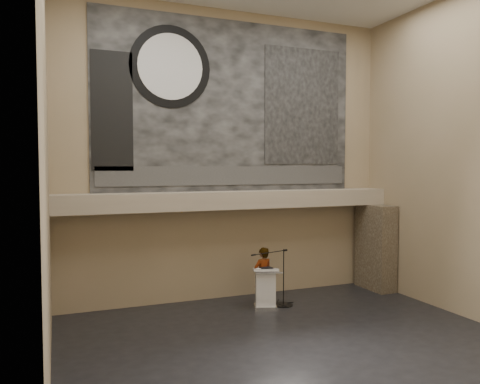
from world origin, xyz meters
name	(u,v)px	position (x,y,z in m)	size (l,w,h in m)	color
floor	(293,343)	(0.00, 0.00, 0.00)	(10.00, 10.00, 0.00)	black
wall_back	(230,155)	(0.00, 4.00, 4.25)	(10.00, 0.02, 8.50)	#887656
wall_front	(432,142)	(0.00, -4.00, 4.25)	(10.00, 0.02, 8.50)	#887656
wall_left	(46,147)	(-5.00, 0.00, 4.25)	(0.02, 8.00, 8.50)	#887656
wall_right	(466,154)	(5.00, 0.00, 4.25)	(0.02, 8.00, 8.50)	#887656
soffit	(235,200)	(0.00, 3.60, 2.95)	(10.00, 0.80, 0.50)	gray
sprinkler_left	(182,212)	(-1.60, 3.55, 2.67)	(0.04, 0.04, 0.06)	#B2893D
sprinkler_right	(294,208)	(1.90, 3.55, 2.67)	(0.04, 0.04, 0.06)	#B2893D
banner	(230,106)	(0.00, 3.97, 5.70)	(8.00, 0.05, 5.00)	black
banner_text_strip	(231,176)	(0.00, 3.93, 3.65)	(7.76, 0.02, 0.55)	#303030
banner_clock_rim	(170,67)	(-1.80, 3.93, 6.70)	(2.30, 2.30, 0.02)	black
banner_clock_face	(171,67)	(-1.80, 3.91, 6.70)	(1.84, 1.84, 0.02)	silver
banner_building_print	(303,107)	(2.40, 3.93, 5.80)	(2.60, 0.02, 3.60)	black
banner_brick_print	(112,111)	(-3.40, 3.93, 5.40)	(1.10, 0.02, 3.20)	black
stone_pier	(375,247)	(4.65, 3.15, 1.35)	(0.60, 1.40, 2.70)	#3E3326
lectern	(265,288)	(0.50, 2.56, 0.55)	(0.80, 0.68, 1.13)	silver
binder	(267,268)	(0.53, 2.54, 1.12)	(0.29, 0.23, 0.04)	black
papers	(261,269)	(0.35, 2.54, 1.10)	(0.19, 0.26, 0.01)	white
speaker_person	(263,276)	(0.58, 2.89, 0.82)	(0.60, 0.39, 1.64)	beige
mic_stand	(282,297)	(1.05, 2.59, 0.24)	(1.38, 0.60, 1.60)	black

